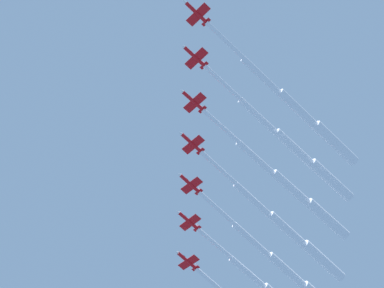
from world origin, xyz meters
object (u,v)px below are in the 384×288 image
object	(u,v)px
jet_starboard_inner	(295,191)
jet_starboard_mid	(291,274)
jet_lead	(302,112)
jet_port_inner	(298,151)
jet_port_mid	(291,233)

from	to	relation	value
jet_starboard_inner	jet_starboard_mid	size ratio (longest dim) A/B	0.95
jet_lead	jet_starboard_inner	xyz separation A→B (m)	(-18.72, -19.42, 1.37)
jet_lead	jet_port_inner	world-z (taller)	jet_port_inner
jet_lead	jet_starboard_inner	world-z (taller)	jet_starboard_inner
jet_lead	jet_port_inner	bearing A→B (deg)	-134.74
jet_starboard_inner	jet_starboard_mid	distance (m)	29.93
jet_port_inner	jet_lead	bearing A→B (deg)	45.26
jet_lead	jet_starboard_mid	bearing A→B (deg)	-134.77
jet_starboard_inner	jet_starboard_mid	world-z (taller)	jet_starboard_inner
jet_port_mid	jet_starboard_mid	distance (m)	14.99
jet_port_mid	jet_lead	bearing A→B (deg)	46.14
jet_port_inner	jet_starboard_inner	bearing A→B (deg)	-133.13
jet_lead	jet_port_mid	bearing A→B (deg)	-133.86
jet_port_inner	jet_starboard_inner	world-z (taller)	jet_port_inner
jet_starboard_mid	jet_port_inner	bearing A→B (deg)	45.22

